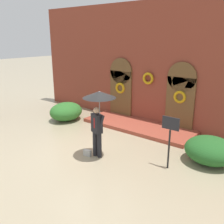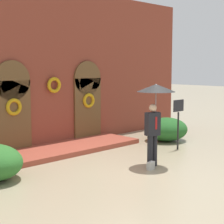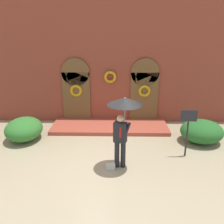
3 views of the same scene
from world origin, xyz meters
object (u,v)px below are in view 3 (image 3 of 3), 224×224
at_px(sign_post, 188,126).
at_px(shrub_left, 24,129).
at_px(handbag, 111,167).
at_px(shrub_right, 202,131).
at_px(person_with_umbrella, 124,112).

xyz_separation_m(sign_post, shrub_left, (-6.20, 1.27, -0.71)).
xyz_separation_m(handbag, sign_post, (2.63, 0.97, 1.05)).
bearing_deg(shrub_right, shrub_left, 179.35).
relative_size(handbag, shrub_right, 0.17).
height_order(person_with_umbrella, shrub_right, person_with_umbrella).
xyz_separation_m(person_with_umbrella, handbag, (-0.40, -0.20, -1.80)).
distance_m(person_with_umbrella, handbag, 1.86).
bearing_deg(shrub_left, shrub_right, -0.65).
relative_size(person_with_umbrella, handbag, 8.44).
distance_m(handbag, shrub_right, 4.18).
bearing_deg(handbag, shrub_right, 19.95).
height_order(handbag, sign_post, sign_post).
xyz_separation_m(shrub_left, shrub_right, (7.13, -0.08, -0.00)).
xyz_separation_m(handbag, shrub_left, (-3.57, 2.24, 0.34)).
relative_size(handbag, sign_post, 0.16).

